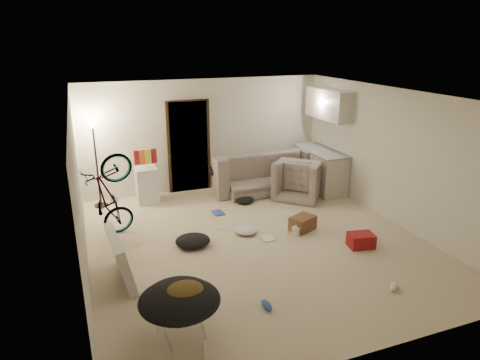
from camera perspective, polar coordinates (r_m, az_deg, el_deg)
name	(u,v)px	position (r m, az deg, el deg)	size (l,w,h in m)	color
floor	(256,242)	(7.49, 2.13, -8.21)	(5.50, 6.00, 0.02)	beige
ceiling	(258,95)	(6.74, 2.39, 11.29)	(5.50, 6.00, 0.02)	white
wall_back	(205,135)	(9.76, -4.68, 6.01)	(5.50, 0.02, 2.50)	silver
wall_front	(372,256)	(4.61, 17.20, -9.63)	(5.50, 0.02, 2.50)	silver
wall_left	(78,193)	(6.50, -20.77, -1.64)	(0.02, 6.00, 2.50)	silver
wall_right	(394,157)	(8.44, 19.80, 2.97)	(0.02, 6.00, 2.50)	silver
doorway	(189,147)	(9.67, -6.85, 4.42)	(0.85, 0.10, 2.04)	black
door_trim	(189,147)	(9.65, -6.81, 4.38)	(0.97, 0.04, 2.10)	#322011
floor_lamp	(95,145)	(9.04, -18.82, 4.43)	(0.28, 0.28, 1.81)	black
kitchen_counter	(320,170)	(10.03, 10.57, 1.30)	(0.60, 1.50, 0.88)	beige
counter_top	(321,151)	(9.90, 10.73, 3.84)	(0.64, 1.54, 0.04)	gray
kitchen_uppers	(329,104)	(9.76, 11.76, 9.87)	(0.38, 1.40, 0.65)	beige
sofa	(260,175)	(9.86, 2.72, 0.69)	(2.32, 0.91, 0.68)	#384039
armchair	(300,182)	(9.54, 8.06, -0.27)	(0.97, 0.84, 0.63)	#384039
bicycle	(111,215)	(7.80, -16.83, -4.52)	(0.54, 1.56, 0.82)	black
book_asset	(205,358)	(5.11, -4.75, -22.55)	(0.17, 0.23, 0.02)	maroon
mini_fridge	(147,185)	(9.27, -12.31, -0.65)	(0.44, 0.44, 0.76)	white
snack_box_0	(136,157)	(9.07, -13.64, 2.94)	(0.10, 0.07, 0.30)	maroon
snack_box_1	(142,157)	(9.09, -12.89, 3.02)	(0.10, 0.07, 0.30)	orange
snack_box_2	(148,156)	(9.10, -12.14, 3.10)	(0.10, 0.07, 0.30)	gold
snack_box_3	(154,156)	(9.12, -11.40, 3.18)	(0.10, 0.07, 0.30)	maroon
saucer_chair	(180,307)	(5.19, -8.02, -16.41)	(0.95, 0.95, 0.67)	silver
hoodie	(184,292)	(5.07, -7.47, -14.65)	(0.48, 0.40, 0.22)	brown
sofa_drape	(221,171)	(9.48, -2.54, 1.22)	(0.56, 0.46, 0.28)	black
tv_box	(120,258)	(6.45, -15.66, -9.98)	(0.13, 1.08, 0.71)	silver
drink_case_a	(303,223)	(7.93, 8.34, -5.71)	(0.45, 0.32, 0.26)	brown
drink_case_b	(361,240)	(7.52, 15.84, -7.74)	(0.41, 0.30, 0.24)	maroon
juicer	(296,230)	(7.73, 7.46, -6.68)	(0.14, 0.14, 0.21)	silver
newspaper	(231,226)	(8.03, -1.22, -6.16)	(0.39, 0.51, 0.01)	#BBB8AC
book_blue	(218,213)	(8.59, -2.94, -4.39)	(0.20, 0.28, 0.03)	#2F50AC
book_white	(268,238)	(7.56, 3.72, -7.77)	(0.20, 0.26, 0.02)	silver
shoe_1	(232,196)	(9.34, -1.06, -2.20)	(0.27, 0.11, 0.10)	slate
shoe_2	(267,305)	(5.80, 3.57, -16.31)	(0.25, 0.10, 0.09)	#2F50AC
shoe_4	(394,286)	(6.53, 19.83, -13.19)	(0.24, 0.10, 0.09)	white
clothes_lump_a	(193,241)	(7.33, -6.32, -8.03)	(0.59, 0.51, 0.19)	black
clothes_lump_b	(245,200)	(9.10, 0.61, -2.69)	(0.42, 0.36, 0.13)	black
clothes_lump_c	(246,231)	(7.71, 0.79, -6.76)	(0.40, 0.35, 0.12)	silver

